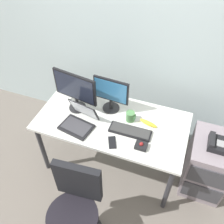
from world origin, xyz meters
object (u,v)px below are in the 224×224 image
object	(u,v)px
monitor_main	(75,89)
file_cabinet	(207,165)
laptop	(79,121)
monitor_side	(111,93)
trackball_mouse	(141,146)
coffee_mug	(131,116)
banana	(148,123)
desk_phone	(217,143)
keyboard	(130,131)
cell_phone	(112,142)
office_chair	(76,213)

from	to	relation	value
monitor_main	file_cabinet	bearing A→B (deg)	2.29
file_cabinet	laptop	size ratio (longest dim) A/B	1.93
monitor_side	trackball_mouse	size ratio (longest dim) A/B	3.46
coffee_mug	banana	distance (m)	0.19
desk_phone	laptop	bearing A→B (deg)	-169.29
monitor_main	trackball_mouse	world-z (taller)	monitor_main
file_cabinet	monitor_main	distance (m)	1.58
coffee_mug	keyboard	bearing A→B (deg)	-73.37
monitor_side	banana	size ratio (longest dim) A/B	2.01
laptop	trackball_mouse	distance (m)	0.65
monitor_main	banana	distance (m)	0.80
monitor_side	coffee_mug	world-z (taller)	monitor_side
file_cabinet	desk_phone	bearing A→B (deg)	-116.78
cell_phone	file_cabinet	bearing A→B (deg)	-2.99
banana	trackball_mouse	bearing A→B (deg)	-88.61
file_cabinet	laptop	distance (m)	1.42
desk_phone	office_chair	bearing A→B (deg)	-137.37
desk_phone	keyboard	distance (m)	0.82
office_chair	keyboard	distance (m)	0.88
trackball_mouse	banana	size ratio (longest dim) A/B	0.58
monitor_side	coffee_mug	xyz separation A→B (m)	(0.24, -0.09, -0.16)
desk_phone	coffee_mug	world-z (taller)	coffee_mug
keyboard	cell_phone	xyz separation A→B (m)	(-0.12, -0.18, -0.01)
cell_phone	monitor_side	bearing A→B (deg)	87.03
file_cabinet	coffee_mug	distance (m)	0.97
desk_phone	monitor_side	size ratio (longest dim) A/B	0.52
office_chair	cell_phone	distance (m)	0.69
trackball_mouse	coffee_mug	bearing A→B (deg)	123.49
cell_phone	banana	distance (m)	0.43
desk_phone	banana	bearing A→B (deg)	-178.79
monitor_side	monitor_main	bearing A→B (deg)	-161.26
desk_phone	cell_phone	world-z (taller)	desk_phone
office_chair	laptop	world-z (taller)	laptop
keyboard	banana	size ratio (longest dim) A/B	2.17
banana	desk_phone	bearing A→B (deg)	1.21
desk_phone	laptop	distance (m)	1.33
trackball_mouse	file_cabinet	bearing A→B (deg)	26.15
monitor_main	banana	xyz separation A→B (m)	(0.77, 0.03, -0.23)
file_cabinet	trackball_mouse	bearing A→B (deg)	-153.85
file_cabinet	trackball_mouse	size ratio (longest dim) A/B	6.29
monitor_side	desk_phone	bearing A→B (deg)	-3.86
cell_phone	banana	world-z (taller)	banana
coffee_mug	monitor_main	bearing A→B (deg)	-177.70
banana	monitor_main	bearing A→B (deg)	-177.98
laptop	trackball_mouse	xyz separation A→B (m)	(0.65, -0.06, -0.03)
laptop	banana	bearing A→B (deg)	19.90
laptop	cell_phone	world-z (taller)	laptop
desk_phone	banana	size ratio (longest dim) A/B	1.05
monitor_side	banana	distance (m)	0.48
file_cabinet	laptop	world-z (taller)	laptop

